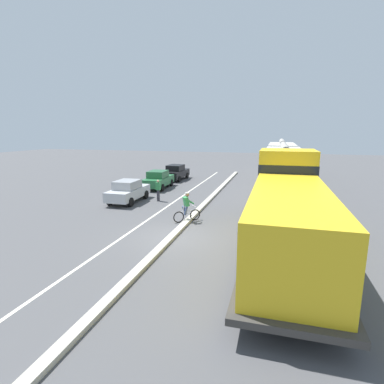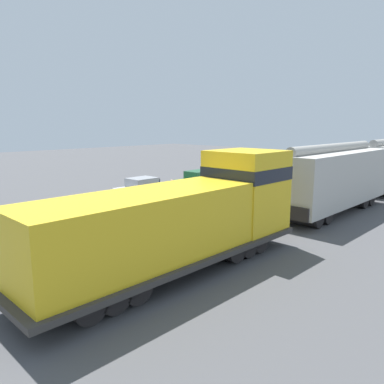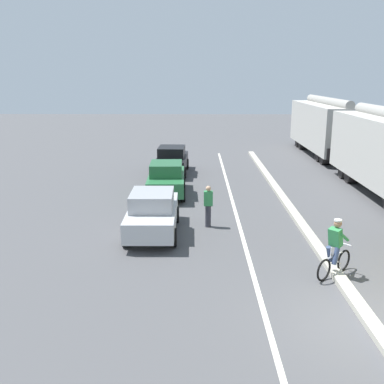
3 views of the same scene
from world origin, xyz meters
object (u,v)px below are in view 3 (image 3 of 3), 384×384
Objects in this scene: hopper_car_middle at (326,127)px; pedestrian_by_cars at (208,206)px; parked_car_green at (166,179)px; parked_car_silver at (153,212)px; cyclist at (335,250)px; parked_car_black at (172,160)px.

pedestrian_by_cars is at bearing -118.62° from hopper_car_middle.
parked_car_silver is at bearing -91.35° from parked_car_green.
cyclist is at bearing -51.12° from pedestrian_by_cars.
parked_car_green is at bearing -133.13° from hopper_car_middle.
cyclist is (-5.40, -20.74, -1.26)m from hopper_car_middle.
hopper_car_middle is 6.54× the size of pedestrian_by_cars.
parked_car_black is 2.48× the size of cyclist.
parked_car_black is (-0.00, 5.00, 0.00)m from parked_car_green.
parked_car_silver is 6.61m from cyclist.
cyclist is (5.58, -3.56, 0.00)m from parked_car_silver.
parked_car_green is at bearing -89.98° from parked_car_black.
parked_car_green is 10.66m from cyclist.
parked_car_black is at bearing 89.29° from parked_car_silver.
hopper_car_middle is at bearing 75.41° from cyclist.
pedestrian_by_cars is (2.05, 0.82, 0.03)m from parked_car_silver.
hopper_car_middle is at bearing 57.43° from parked_car_silver.
cyclist reaches higher than pedestrian_by_cars.
parked_car_green is at bearing 88.65° from parked_car_silver.
parked_car_green is at bearing 111.81° from pedestrian_by_cars.
hopper_car_middle reaches higher than cyclist.
pedestrian_by_cars is (1.92, -9.79, 0.03)m from parked_car_black.
cyclist reaches higher than parked_car_black.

